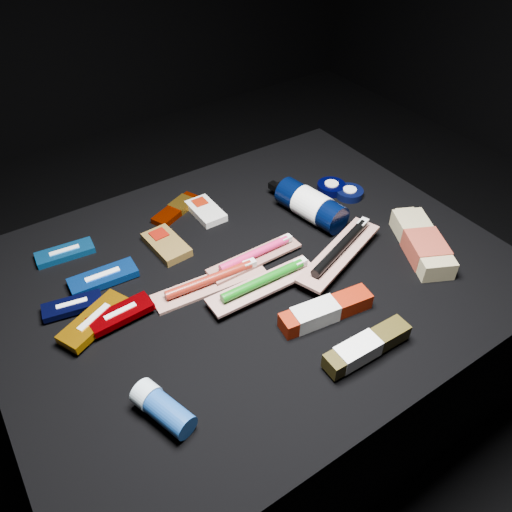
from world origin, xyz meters
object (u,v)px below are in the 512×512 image
toothpaste_carton_red (322,312)px  bodywash_bottle (422,244)px  lotion_bottle (311,205)px  deodorant_stick (162,408)px

toothpaste_carton_red → bodywash_bottle: bearing=13.7°
lotion_bottle → deodorant_stick: (-0.49, -0.27, -0.01)m
bodywash_bottle → toothpaste_carton_red: bearing=-148.4°
lotion_bottle → toothpaste_carton_red: bearing=-133.6°
lotion_bottle → bodywash_bottle: 0.25m
lotion_bottle → toothpaste_carton_red: (-0.17, -0.25, -0.02)m
lotion_bottle → toothpaste_carton_red: lotion_bottle is taller
lotion_bottle → deodorant_stick: bearing=-160.5°
bodywash_bottle → lotion_bottle: bearing=143.8°
deodorant_stick → toothpaste_carton_red: deodorant_stick is taller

